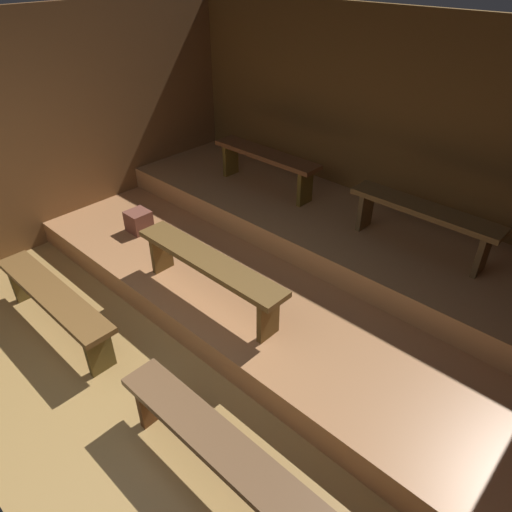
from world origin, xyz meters
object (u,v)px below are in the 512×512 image
wooden_crate_lower (139,221)px  bench_lower_center (209,267)px  bench_floor_left (54,299)px  bench_floor_right (216,447)px  bench_middle_right (423,216)px  bench_middle_left (266,160)px

wooden_crate_lower → bench_lower_center: bearing=-10.6°
bench_floor_left → bench_lower_center: bearing=48.2°
bench_lower_center → wooden_crate_lower: bench_lower_center is taller
bench_floor_right → bench_middle_right: size_ratio=1.15×
bench_floor_left → wooden_crate_lower: 1.43m
bench_middle_left → wooden_crate_lower: bench_middle_left is taller
bench_middle_left → bench_floor_right: bearing=-53.0°
bench_floor_left → wooden_crate_lower: size_ratio=6.87×
bench_lower_center → bench_middle_left: bearing=116.8°
bench_middle_left → wooden_crate_lower: size_ratio=5.96×
bench_middle_right → wooden_crate_lower: bearing=-152.1°
bench_floor_right → wooden_crate_lower: (-2.68, 1.31, 0.02)m
bench_middle_right → bench_lower_center: bearing=-123.8°
bench_floor_left → bench_lower_center: 1.40m
bench_floor_right → bench_middle_left: bench_middle_left is taller
bench_floor_left → bench_middle_left: bearing=88.4°
bench_floor_left → bench_middle_right: bearing=53.0°
bench_floor_right → bench_middle_right: 2.74m
bench_lower_center → bench_middle_right: bearing=56.2°
bench_lower_center → bench_middle_right: bench_middle_right is taller
bench_floor_right → bench_middle_right: bench_middle_right is taller
bench_floor_left → bench_lower_center: (0.91, 1.02, 0.26)m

